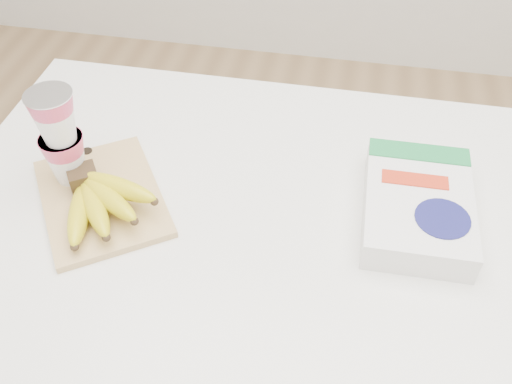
# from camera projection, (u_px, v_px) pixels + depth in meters

# --- Properties ---
(table) EXTENTS (1.20, 0.80, 0.90)m
(table) POSITION_uv_depth(u_px,v_px,m) (279.00, 357.00, 1.27)
(table) COLOR silver
(table) RESTS_ON ground
(cutting_board) EXTENTS (0.31, 0.33, 0.01)m
(cutting_board) POSITION_uv_depth(u_px,v_px,m) (102.00, 198.00, 0.99)
(cutting_board) COLOR tan
(cutting_board) RESTS_ON table
(bananas) EXTENTS (0.19, 0.18, 0.06)m
(bananas) POSITION_uv_depth(u_px,v_px,m) (99.00, 199.00, 0.94)
(bananas) COLOR #382816
(bananas) RESTS_ON cutting_board
(yogurt_stack) EXTENTS (0.08, 0.08, 0.18)m
(yogurt_stack) POSITION_uv_depth(u_px,v_px,m) (60.00, 135.00, 0.94)
(yogurt_stack) COLOR white
(yogurt_stack) RESTS_ON cutting_board
(cereal_box) EXTENTS (0.18, 0.26, 0.06)m
(cereal_box) POSITION_uv_depth(u_px,v_px,m) (418.00, 205.00, 0.94)
(cereal_box) COLOR white
(cereal_box) RESTS_ON table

